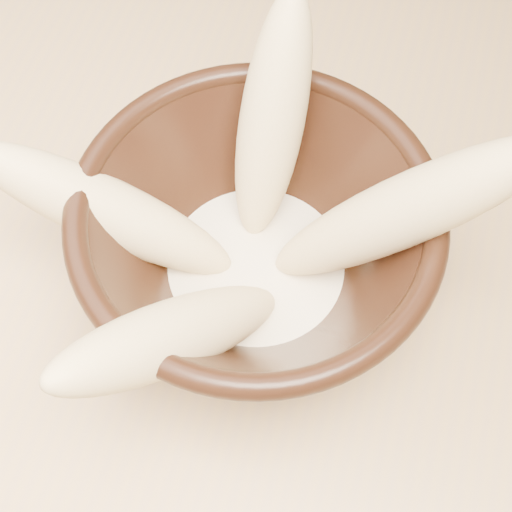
# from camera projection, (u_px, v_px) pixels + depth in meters

# --- Properties ---
(table) EXTENTS (1.20, 0.80, 0.75)m
(table) POSITION_uv_depth(u_px,v_px,m) (310.00, 299.00, 0.60)
(table) COLOR tan
(table) RESTS_ON ground
(bowl) EXTENTS (0.22, 0.22, 0.12)m
(bowl) POSITION_uv_depth(u_px,v_px,m) (256.00, 248.00, 0.45)
(bowl) COLOR black
(bowl) RESTS_ON table
(milk_puddle) EXTENTS (0.13, 0.13, 0.02)m
(milk_puddle) POSITION_uv_depth(u_px,v_px,m) (256.00, 270.00, 0.48)
(milk_puddle) COLOR beige
(milk_puddle) RESTS_ON bowl
(banana_upright) EXTENTS (0.04, 0.12, 0.16)m
(banana_upright) POSITION_uv_depth(u_px,v_px,m) (272.00, 120.00, 0.44)
(banana_upright) COLOR #E6CC88
(banana_upright) RESTS_ON bowl
(banana_left) EXTENTS (0.17, 0.06, 0.13)m
(banana_left) POSITION_uv_depth(u_px,v_px,m) (109.00, 212.00, 0.44)
(banana_left) COLOR #E6CC88
(banana_left) RESTS_ON bowl
(banana_right) EXTENTS (0.17, 0.08, 0.17)m
(banana_right) POSITION_uv_depth(u_px,v_px,m) (398.00, 214.00, 0.41)
(banana_right) COLOR #E6CC88
(banana_right) RESTS_ON bowl
(banana_front) EXTENTS (0.13, 0.16, 0.14)m
(banana_front) POSITION_uv_depth(u_px,v_px,m) (175.00, 335.00, 0.39)
(banana_front) COLOR #E6CC88
(banana_front) RESTS_ON bowl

